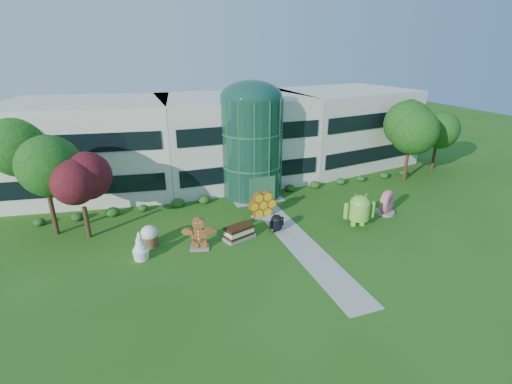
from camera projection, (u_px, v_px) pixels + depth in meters
name	position (u px, v px, depth m)	size (l,w,h in m)	color
ground	(304.00, 248.00, 28.32)	(140.00, 140.00, 0.00)	#215114
building	(234.00, 137.00, 42.34)	(46.00, 15.00, 9.30)	beige
atrium	(252.00, 148.00, 37.01)	(6.00, 6.00, 9.80)	#194738
walkway	(293.00, 236.00, 30.06)	(2.40, 20.00, 0.04)	#9E9E93
tree_red	(83.00, 203.00, 28.80)	(4.00, 4.00, 6.00)	#3F0C14
trees_backdrop	(248.00, 152.00, 38.14)	(52.00, 8.00, 8.40)	#103F0F
android_green	(360.00, 208.00, 31.28)	(2.86, 1.90, 3.24)	#71BA3B
android_black	(277.00, 222.00, 30.49)	(1.54, 1.03, 1.75)	black
donut	(386.00, 202.00, 33.74)	(2.23, 1.07, 2.32)	#D55169
gingerbread	(199.00, 233.00, 27.75)	(2.84, 1.09, 2.62)	brown
ice_cream_sandwich	(239.00, 232.00, 29.49)	(2.49, 1.25, 1.11)	black
honeycomb	(263.00, 206.00, 33.06)	(2.78, 0.99, 2.18)	yellow
froyo	(140.00, 246.00, 26.43)	(1.28, 1.28, 2.20)	white
cupcake	(149.00, 236.00, 28.33)	(1.41, 1.41, 1.69)	white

